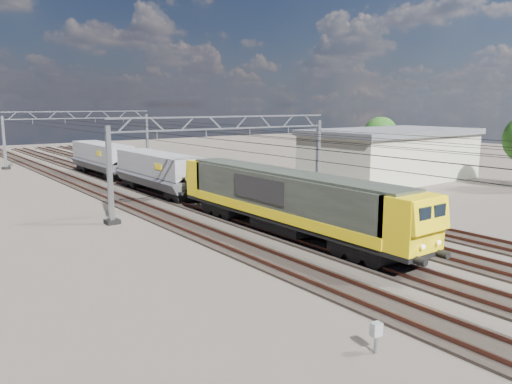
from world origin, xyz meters
TOP-DOWN VIEW (x-y plane):
  - ground at (0.00, 0.00)m, footprint 160.00×160.00m
  - track_outer_west at (-6.00, 0.00)m, footprint 2.60×140.00m
  - track_loco at (-2.00, 0.00)m, footprint 2.60×140.00m
  - track_inner_east at (2.00, 0.00)m, footprint 2.60×140.00m
  - track_outer_east at (6.00, 0.00)m, footprint 2.60×140.00m
  - catenary_gantry_mid at (0.00, 4.00)m, footprint 19.90×0.90m
  - catenary_gantry_far at (0.00, 40.00)m, footprint 19.90×0.90m
  - overhead_wires at (0.00, 8.00)m, footprint 12.03×140.00m
  - locomotive at (-2.00, -5.27)m, footprint 2.76×21.10m
  - hopper_wagon_lead at (-2.00, 12.43)m, footprint 3.38×13.00m
  - hopper_wagon_mid at (-2.00, 26.63)m, footprint 3.38×13.00m
  - trackside_cabinet at (-9.20, -18.42)m, footprint 0.39×0.31m
  - industrial_shed at (22.00, 6.00)m, footprint 18.60×10.60m
  - tree_far at (30.32, 13.79)m, footprint 4.88×4.48m

SIDE VIEW (x-z plane):
  - ground at x=0.00m, z-range 0.00..0.00m
  - track_outer_west at x=-6.00m, z-range -0.08..0.22m
  - track_loco at x=-2.00m, z-range -0.08..0.22m
  - track_inner_east at x=2.00m, z-range -0.08..0.22m
  - track_outer_east at x=6.00m, z-range -0.08..0.22m
  - trackside_cabinet at x=-9.20m, z-range 0.26..1.32m
  - hopper_wagon_lead at x=-2.00m, z-range 0.60..3.86m
  - hopper_wagon_mid at x=-2.00m, z-range 0.60..3.86m
  - locomotive at x=-2.00m, z-range 0.52..4.14m
  - industrial_shed at x=22.00m, z-range 0.03..5.43m
  - catenary_gantry_mid at x=0.00m, z-range 0.35..7.46m
  - catenary_gantry_far at x=0.00m, z-range 0.35..7.46m
  - tree_far at x=30.32m, z-range 0.87..7.32m
  - overhead_wires at x=0.00m, z-range 5.48..6.02m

